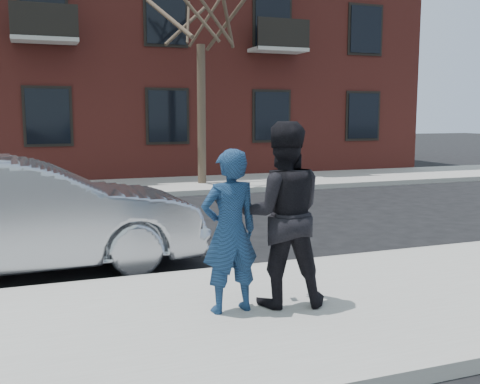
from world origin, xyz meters
name	(u,v)px	position (x,y,z in m)	size (l,w,h in m)	color
ground	(87,339)	(0.00, 0.00, 0.00)	(100.00, 100.00, 0.00)	black
near_sidewalk	(89,341)	(0.00, -0.25, 0.07)	(50.00, 3.50, 0.15)	gray
near_curb	(75,288)	(0.00, 1.55, 0.07)	(50.00, 0.10, 0.15)	#999691
far_sidewalk	(49,191)	(0.00, 11.25, 0.07)	(50.00, 3.50, 0.15)	gray
far_curb	(52,200)	(0.00, 9.45, 0.07)	(50.00, 0.10, 0.15)	#999691
apartment_building	(90,15)	(2.00, 18.00, 6.16)	(24.30, 10.30, 12.30)	maroon
street_tree	(200,4)	(4.50, 11.00, 5.52)	(3.60, 3.60, 6.80)	#382D21
silver_sedan	(21,216)	(-0.61, 2.75, 0.83)	(1.77, 5.07, 1.67)	#999BA3
man_hoodie	(230,231)	(1.50, -0.12, 1.03)	(0.67, 0.52, 1.76)	navy
man_peacoat	(282,214)	(2.12, -0.09, 1.17)	(1.15, 0.99, 2.04)	black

